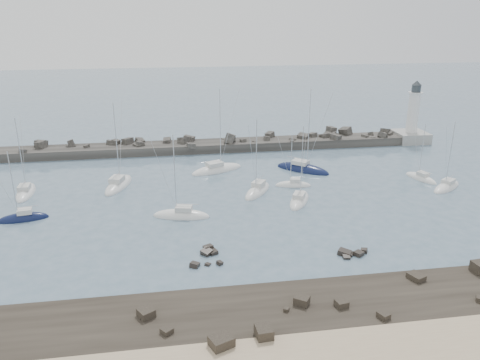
% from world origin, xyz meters
% --- Properties ---
extents(ground, '(400.00, 400.00, 0.00)m').
position_xyz_m(ground, '(0.00, 0.00, 0.00)').
color(ground, slate).
rests_on(ground, ground).
extents(rock_shelf, '(140.00, 12.73, 1.98)m').
position_xyz_m(rock_shelf, '(-0.04, -21.96, 0.02)').
color(rock_shelf, black).
rests_on(rock_shelf, ground).
extents(rock_cluster_near, '(4.13, 4.89, 1.19)m').
position_xyz_m(rock_cluster_near, '(-3.93, -8.54, 0.22)').
color(rock_cluster_near, black).
rests_on(rock_cluster_near, ground).
extents(rock_cluster_far, '(4.23, 2.44, 1.34)m').
position_xyz_m(rock_cluster_far, '(13.45, -10.82, -0.00)').
color(rock_cluster_far, black).
rests_on(rock_cluster_far, ground).
extents(breakwater, '(115.00, 7.08, 5.54)m').
position_xyz_m(breakwater, '(-7.23, 38.03, 0.34)').
color(breakwater, '#312F2B').
rests_on(breakwater, ground).
extents(lighthouse, '(7.00, 7.00, 14.60)m').
position_xyz_m(lighthouse, '(47.00, 38.00, 3.09)').
color(lighthouse, gray).
rests_on(lighthouse, ground).
extents(sailboat_1, '(3.10, 8.70, 13.59)m').
position_xyz_m(sailboat_1, '(-31.61, 16.86, 0.14)').
color(sailboat_1, white).
rests_on(sailboat_1, ground).
extents(sailboat_2, '(7.21, 3.22, 11.27)m').
position_xyz_m(sailboat_2, '(-29.17, 6.18, 0.15)').
color(sailboat_2, '#0E163A').
rests_on(sailboat_2, ground).
extents(sailboat_3, '(5.68, 10.22, 15.44)m').
position_xyz_m(sailboat_3, '(-16.83, 18.15, 0.15)').
color(sailboat_3, white).
rests_on(sailboat_3, ground).
extents(sailboat_4, '(10.93, 7.12, 16.45)m').
position_xyz_m(sailboat_4, '(0.74, 23.74, 0.14)').
color(sailboat_4, white).
rests_on(sailboat_4, ground).
extents(sailboat_5, '(8.74, 4.41, 13.34)m').
position_xyz_m(sailboat_5, '(-6.61, 3.73, 0.15)').
color(sailboat_5, white).
rests_on(sailboat_5, ground).
extents(sailboat_6, '(6.83, 8.49, 13.53)m').
position_xyz_m(sailboat_6, '(6.23, 11.69, 0.16)').
color(sailboat_6, white).
rests_on(sailboat_6, ground).
extents(sailboat_7, '(5.99, 8.49, 12.97)m').
position_xyz_m(sailboat_7, '(12.01, 6.81, 0.13)').
color(sailboat_7, white).
rests_on(sailboat_7, ground).
extents(sailboat_8, '(10.15, 9.37, 16.60)m').
position_xyz_m(sailboat_8, '(16.79, 21.64, 0.15)').
color(sailboat_8, '#0E163A').
rests_on(sailboat_8, ground).
extents(sailboat_9, '(6.39, 3.07, 9.89)m').
position_xyz_m(sailboat_9, '(12.84, 13.65, 0.13)').
color(sailboat_9, white).
rests_on(sailboat_9, ground).
extents(sailboat_10, '(4.18, 7.12, 10.87)m').
position_xyz_m(sailboat_10, '(36.32, 13.53, 0.13)').
color(sailboat_10, white).
rests_on(sailboat_10, ground).
extents(sailboat_11, '(7.94, 6.56, 12.58)m').
position_xyz_m(sailboat_11, '(38.33, 8.68, 0.13)').
color(sailboat_11, white).
rests_on(sailboat_11, ground).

